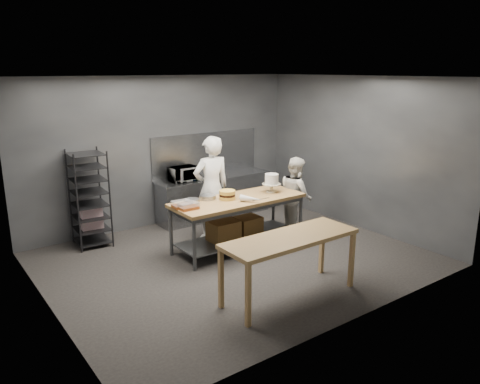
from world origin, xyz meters
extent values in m
plane|color=black|center=(0.00, 0.00, 0.00)|extent=(6.00, 6.00, 0.00)
cube|color=#4C4F54|center=(0.00, 2.50, 1.50)|extent=(6.00, 0.04, 3.00)
cube|color=olive|center=(0.34, 0.39, 0.89)|extent=(2.40, 0.90, 0.06)
cube|color=#47494C|center=(0.34, 0.39, 0.20)|extent=(2.25, 0.75, 0.03)
cylinder|color=#47494C|center=(-0.80, 0.00, 0.43)|extent=(0.06, 0.06, 0.86)
cylinder|color=#47494C|center=(-0.80, 0.78, 0.43)|extent=(0.06, 0.06, 0.86)
cylinder|color=#47494C|center=(1.48, 0.00, 0.43)|extent=(0.06, 0.06, 0.86)
cylinder|color=#47494C|center=(1.48, 0.78, 0.43)|extent=(0.06, 0.06, 0.86)
cube|color=brown|center=(0.03, 0.40, 0.39)|extent=(0.50, 0.40, 0.35)
cube|color=brown|center=(0.60, 0.46, 0.36)|extent=(0.45, 0.38, 0.30)
cube|color=olive|center=(-0.17, -1.53, 0.87)|extent=(2.00, 0.70, 0.06)
cube|color=olive|center=(-1.12, -1.83, 0.42)|extent=(0.06, 0.06, 0.84)
cube|color=olive|center=(-1.12, -1.23, 0.42)|extent=(0.06, 0.06, 0.84)
cube|color=olive|center=(0.78, -1.83, 0.42)|extent=(0.06, 0.06, 0.84)
cube|color=olive|center=(0.78, -1.23, 0.42)|extent=(0.06, 0.06, 0.84)
cube|color=slate|center=(1.00, 2.18, 0.88)|extent=(2.60, 0.60, 0.04)
cube|color=slate|center=(1.00, 2.18, 0.43)|extent=(2.56, 0.56, 0.86)
cube|color=slate|center=(1.00, 2.48, 1.35)|extent=(2.60, 0.02, 0.90)
cube|color=black|center=(-1.72, 2.10, 0.88)|extent=(0.64, 0.69, 1.75)
cube|color=silver|center=(-1.72, 2.10, 0.54)|extent=(0.39, 0.26, 0.45)
imported|color=white|center=(0.24, 1.11, 0.97)|extent=(0.76, 0.55, 1.95)
imported|color=silver|center=(1.74, 0.42, 0.75)|extent=(0.79, 0.88, 1.50)
imported|color=black|center=(0.25, 2.18, 1.05)|extent=(0.54, 0.37, 0.30)
cylinder|color=#C0B799|center=(1.10, 0.39, 0.93)|extent=(0.20, 0.20, 0.02)
cylinder|color=#C0B799|center=(1.10, 0.39, 1.00)|extent=(0.06, 0.06, 0.12)
cylinder|color=#C0B799|center=(1.10, 0.39, 1.07)|extent=(0.34, 0.34, 0.02)
cylinder|color=silver|center=(1.10, 0.39, 1.17)|extent=(0.25, 0.25, 0.18)
cylinder|color=#E5C749|center=(0.16, 0.46, 0.95)|extent=(0.28, 0.28, 0.06)
cylinder|color=black|center=(0.16, 0.46, 1.00)|extent=(0.28, 0.28, 0.04)
cylinder|color=#E5C749|center=(0.16, 0.46, 1.05)|extent=(0.28, 0.28, 0.06)
cylinder|color=gray|center=(-0.47, 0.61, 0.96)|extent=(0.25, 0.25, 0.07)
cylinder|color=gray|center=(-0.11, 0.67, 0.96)|extent=(0.28, 0.28, 0.07)
cone|color=silver|center=(0.38, 0.07, 0.98)|extent=(0.31, 0.38, 0.12)
cube|color=slate|center=(0.67, 0.12, 0.92)|extent=(0.28, 0.02, 0.00)
cube|color=black|center=(0.49, 0.12, 0.93)|extent=(0.09, 0.02, 0.02)
cube|color=#A95321|center=(-0.69, 0.34, 0.95)|extent=(0.30, 0.20, 0.05)
cube|color=silver|center=(-0.69, 0.34, 1.00)|extent=(0.31, 0.21, 0.06)
cube|color=#A95321|center=(-0.72, 0.51, 0.95)|extent=(0.30, 0.20, 0.05)
cube|color=silver|center=(-0.72, 0.51, 1.00)|extent=(0.31, 0.21, 0.06)
camera|label=1|loc=(-4.29, -6.00, 3.13)|focal=35.00mm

